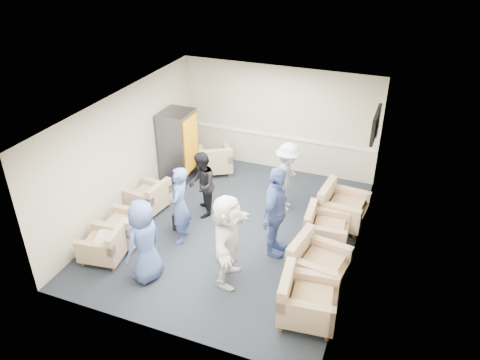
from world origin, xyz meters
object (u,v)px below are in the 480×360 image
at_px(armchair_left_near, 107,245).
at_px(person_back_left, 202,185).
at_px(armchair_right_near, 304,301).
at_px(vending_machine, 179,145).
at_px(armchair_left_mid, 126,228).
at_px(person_back_right, 288,177).
at_px(armchair_right_midfar, 323,230).
at_px(person_mid_right, 276,212).
at_px(person_mid_left, 180,205).
at_px(armchair_right_far, 340,209).
at_px(person_front_right, 228,240).
at_px(person_front_left, 144,241).
at_px(armchair_right_midnear, 315,265).
at_px(armchair_left_far, 150,198).
at_px(armchair_corner, 215,161).

xyz_separation_m(armchair_left_near, person_back_left, (1.04, 2.06, 0.43)).
height_order(armchair_right_near, person_back_left, person_back_left).
bearing_deg(armchair_left_near, vending_machine, 175.09).
bearing_deg(armchair_left_mid, person_back_right, 127.11).
height_order(armchair_right_midfar, person_back_left, person_back_left).
distance_m(armchair_right_near, person_mid_right, 1.86).
bearing_deg(armchair_left_mid, armchair_right_near, 74.57).
height_order(armchair_left_near, person_mid_left, person_mid_left).
height_order(armchair_right_far, person_front_right, person_front_right).
distance_m(armchair_left_near, armchair_right_midfar, 4.23).
xyz_separation_m(person_back_right, person_front_right, (-0.30, -2.69, 0.08)).
bearing_deg(person_front_left, armchair_right_midfar, 138.98).
xyz_separation_m(armchair_left_mid, armchair_right_near, (3.86, -0.73, 0.04)).
distance_m(armchair_right_far, person_front_right, 2.98).
bearing_deg(armchair_right_midnear, person_back_right, 37.40).
distance_m(armchair_left_near, armchair_left_far, 1.80).
bearing_deg(armchair_right_far, armchair_right_midnear, -176.35).
distance_m(armchair_left_near, person_front_right, 2.47).
bearing_deg(armchair_corner, armchair_left_far, 42.98).
relative_size(armchair_right_midfar, person_back_right, 0.55).
distance_m(armchair_corner, person_back_right, 2.41).
relative_size(armchair_right_midnear, armchair_right_midfar, 1.21).
xyz_separation_m(armchair_right_near, person_front_left, (-2.90, -0.06, 0.45)).
bearing_deg(person_front_left, armchair_right_midnear, 120.01).
bearing_deg(person_mid_right, armchair_left_near, 116.17).
distance_m(armchair_right_midfar, person_front_right, 2.23).
bearing_deg(person_front_right, armchair_left_near, 87.31).
relative_size(armchair_corner, person_mid_right, 0.60).
bearing_deg(armchair_corner, person_front_left, 66.23).
bearing_deg(armchair_right_near, armchair_corner, 33.46).
height_order(armchair_left_mid, person_front_right, person_front_right).
relative_size(person_mid_left, person_back_left, 1.10).
bearing_deg(person_front_left, armchair_corner, -162.36).
bearing_deg(person_mid_right, person_front_left, 129.82).
distance_m(vending_machine, person_back_left, 1.83).
bearing_deg(person_mid_left, person_front_left, -15.24).
bearing_deg(armchair_left_far, person_mid_left, 65.62).
relative_size(armchair_right_midfar, armchair_corner, 0.78).
distance_m(armchair_right_midfar, armchair_corner, 3.78).
bearing_deg(armchair_corner, person_mid_right, 102.63).
height_order(armchair_right_midnear, armchair_right_far, armchair_right_far).
bearing_deg(armchair_left_far, person_back_right, 120.81).
bearing_deg(person_mid_right, armchair_left_far, 82.95).
xyz_separation_m(armchair_right_midfar, person_front_left, (-2.75, -2.15, 0.47)).
bearing_deg(armchair_left_near, armchair_left_mid, 168.46).
distance_m(armchair_left_mid, person_back_left, 1.82).
bearing_deg(vending_machine, armchair_corner, 36.06).
relative_size(armchair_left_far, vending_machine, 0.50).
bearing_deg(person_back_left, person_front_right, 12.81).
distance_m(armchair_right_midnear, armchair_right_midfar, 1.17).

